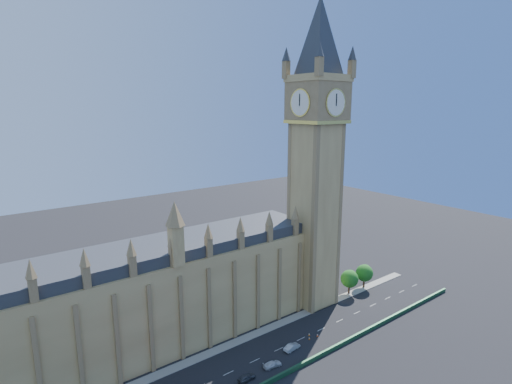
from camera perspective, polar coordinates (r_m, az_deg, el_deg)
ground at (r=107.58m, az=-2.04°, el=-23.68°), size 400.00×400.00×0.00m
palace_westminster at (r=108.58m, az=-20.55°, el=-15.57°), size 120.00×20.00×28.00m
elizabeth_tower at (r=123.04m, az=8.65°, el=8.07°), size 20.59×20.59×105.00m
bridge_parapet at (r=101.44m, az=1.21°, el=-25.78°), size 160.00×0.60×1.20m
kerb_north at (r=114.09m, az=-4.99°, el=-21.36°), size 160.00×3.00×0.16m
tree_east_near at (r=142.78m, az=13.25°, el=-11.89°), size 6.00×6.00×8.50m
tree_east_far at (r=148.61m, az=15.26°, el=-11.02°), size 6.00×6.00×8.50m
car_grey at (r=103.07m, az=-1.36°, el=-24.97°), size 4.44×1.82×1.51m
car_silver at (r=113.28m, az=5.16°, el=-21.18°), size 5.09×2.21×1.63m
car_white at (r=107.17m, az=2.35°, el=-23.38°), size 5.02×2.54×1.40m
cone_a at (r=113.31m, az=4.83°, el=-21.46°), size 0.47×0.47×0.65m
cone_b at (r=118.06m, az=7.63°, el=-20.02°), size 0.51×0.51×0.66m
cone_c at (r=119.69m, az=7.62°, el=-19.51°), size 0.60×0.60×0.74m
cone_d at (r=119.59m, az=8.79°, el=-19.57°), size 0.50×0.50×0.78m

